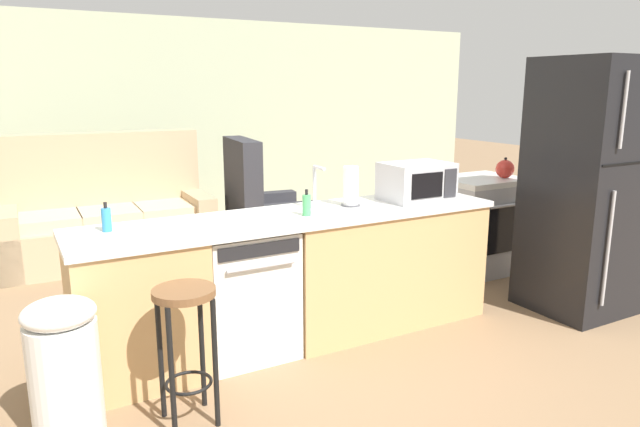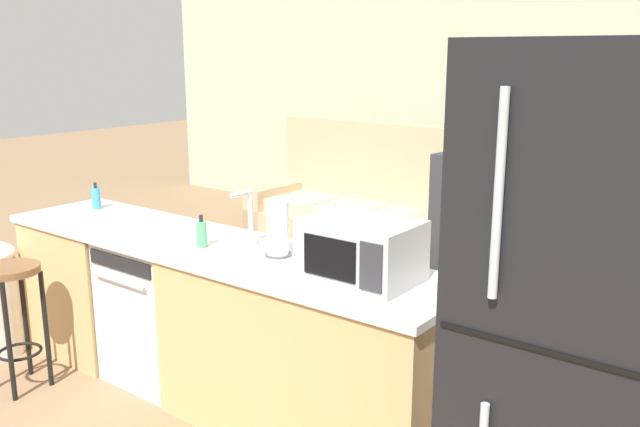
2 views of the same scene
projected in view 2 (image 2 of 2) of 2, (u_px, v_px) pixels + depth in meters
ground_plane at (197, 386)px, 3.97m from camera, size 24.00×24.00×0.00m
wall_back at (528, 114)px, 6.73m from camera, size 10.00×0.06×2.60m
kitchen_counter at (224, 329)px, 3.73m from camera, size 2.94×0.66×0.90m
dishwasher at (165, 309)px, 4.02m from camera, size 0.58×0.61×0.84m
refrigerator at (603, 390)px, 1.93m from camera, size 0.72×0.73×1.95m
microwave at (361, 250)px, 3.05m from camera, size 0.50×0.37×0.28m
sink_faucet at (249, 221)px, 3.61m from camera, size 0.07×0.18×0.30m
paper_towel_roll at (278, 230)px, 3.41m from camera, size 0.14×0.14×0.28m
soap_bottle at (202, 234)px, 3.58m from camera, size 0.06×0.06×0.18m
dish_soap_bottle at (96, 198)px, 4.45m from camera, size 0.06×0.06×0.18m
bar_stool at (14, 300)px, 3.84m from camera, size 0.32×0.32×0.74m
couch at (361, 217)px, 6.37m from camera, size 2.02×0.94×1.27m
armchair at (491, 264)px, 5.11m from camera, size 0.89×0.93×1.20m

